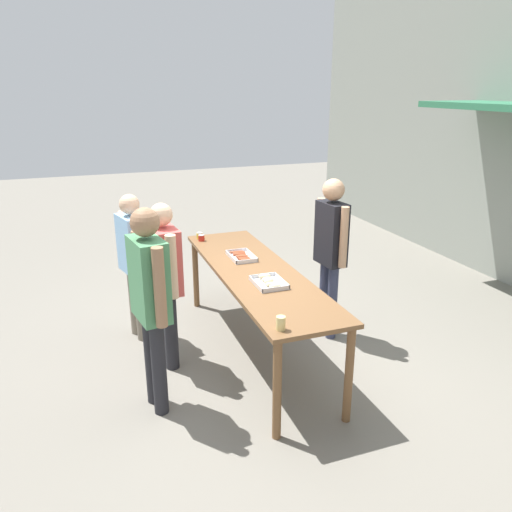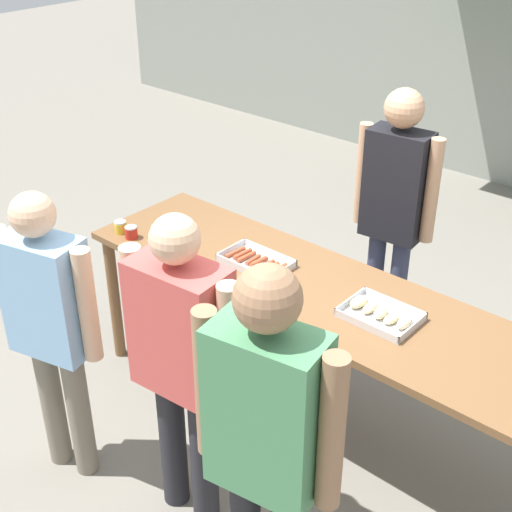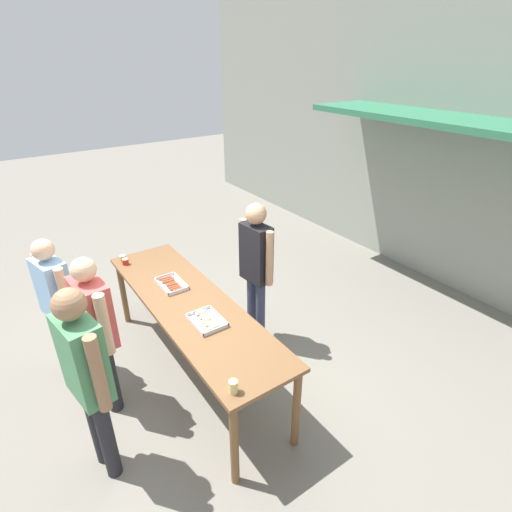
{
  "view_description": "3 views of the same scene",
  "coord_description": "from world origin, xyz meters",
  "px_view_note": "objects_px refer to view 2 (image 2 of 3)",
  "views": [
    {
      "loc": [
        4.34,
        -1.58,
        2.63
      ],
      "look_at": [
        0.0,
        0.0,
        1.05
      ],
      "focal_mm": 35.0,
      "sensor_mm": 36.0,
      "label": 1
    },
    {
      "loc": [
        1.8,
        -2.56,
        2.87
      ],
      "look_at": [
        -0.41,
        -0.02,
        0.95
      ],
      "focal_mm": 50.0,
      "sensor_mm": 36.0,
      "label": 2
    },
    {
      "loc": [
        3.13,
        -1.35,
        3.15
      ],
      "look_at": [
        -0.09,
        0.87,
        1.14
      ],
      "focal_mm": 28.0,
      "sensor_mm": 36.0,
      "label": 3
    }
  ],
  "objects_px": {
    "food_tray_buns": "(380,314)",
    "condiment_jar_mustard": "(121,227)",
    "person_customer_holding_hotdog": "(50,317)",
    "person_customer_waiting_in_line": "(182,352)",
    "person_server_behind_table": "(394,201)",
    "food_tray_sausages": "(256,262)",
    "condiment_jar_ketchup": "(131,232)",
    "person_customer_with_cup": "(266,438)"
  },
  "relations": [
    {
      "from": "food_tray_buns",
      "to": "condiment_jar_mustard",
      "type": "xyz_separation_m",
      "value": [
        -1.64,
        -0.25,
        0.01
      ]
    },
    {
      "from": "food_tray_buns",
      "to": "condiment_jar_ketchup",
      "type": "xyz_separation_m",
      "value": [
        -1.54,
        -0.25,
        0.01
      ]
    },
    {
      "from": "person_server_behind_table",
      "to": "person_customer_holding_hotdog",
      "type": "xyz_separation_m",
      "value": [
        -0.68,
        -1.96,
        -0.11
      ]
    },
    {
      "from": "person_customer_waiting_in_line",
      "to": "person_customer_holding_hotdog",
      "type": "bearing_deg",
      "value": 11.36
    },
    {
      "from": "food_tray_buns",
      "to": "person_customer_with_cup",
      "type": "xyz_separation_m",
      "value": [
        0.21,
        -1.11,
        0.13
      ]
    },
    {
      "from": "food_tray_sausages",
      "to": "person_customer_with_cup",
      "type": "bearing_deg",
      "value": -47.75
    },
    {
      "from": "person_customer_holding_hotdog",
      "to": "person_customer_waiting_in_line",
      "type": "bearing_deg",
      "value": -177.91
    },
    {
      "from": "food_tray_sausages",
      "to": "person_customer_with_cup",
      "type": "xyz_separation_m",
      "value": [
        1.0,
        -1.1,
        0.14
      ]
    },
    {
      "from": "food_tray_sausages",
      "to": "person_server_behind_table",
      "type": "height_order",
      "value": "person_server_behind_table"
    },
    {
      "from": "person_server_behind_table",
      "to": "food_tray_sausages",
      "type": "bearing_deg",
      "value": -115.4
    },
    {
      "from": "condiment_jar_ketchup",
      "to": "person_server_behind_table",
      "type": "relative_size",
      "value": 0.04
    },
    {
      "from": "condiment_jar_ketchup",
      "to": "person_customer_with_cup",
      "type": "relative_size",
      "value": 0.04
    },
    {
      "from": "person_customer_with_cup",
      "to": "person_customer_waiting_in_line",
      "type": "bearing_deg",
      "value": -28.8
    },
    {
      "from": "food_tray_buns",
      "to": "person_customer_holding_hotdog",
      "type": "xyz_separation_m",
      "value": [
        -1.15,
        -1.08,
        0.03
      ]
    },
    {
      "from": "food_tray_buns",
      "to": "person_customer_with_cup",
      "type": "distance_m",
      "value": 1.13
    },
    {
      "from": "person_customer_holding_hotdog",
      "to": "person_customer_waiting_in_line",
      "type": "distance_m",
      "value": 0.72
    },
    {
      "from": "food_tray_sausages",
      "to": "food_tray_buns",
      "type": "bearing_deg",
      "value": 0.09
    },
    {
      "from": "food_tray_sausages",
      "to": "person_customer_waiting_in_line",
      "type": "relative_size",
      "value": 0.24
    },
    {
      "from": "condiment_jar_ketchup",
      "to": "food_tray_sausages",
      "type": "bearing_deg",
      "value": 18.33
    },
    {
      "from": "food_tray_sausages",
      "to": "person_server_behind_table",
      "type": "bearing_deg",
      "value": 70.22
    },
    {
      "from": "food_tray_buns",
      "to": "condiment_jar_mustard",
      "type": "bearing_deg",
      "value": -171.47
    },
    {
      "from": "person_customer_waiting_in_line",
      "to": "food_tray_sausages",
      "type": "bearing_deg",
      "value": -74.93
    },
    {
      "from": "food_tray_sausages",
      "to": "condiment_jar_mustard",
      "type": "xyz_separation_m",
      "value": [
        -0.85,
        -0.24,
        0.02
      ]
    },
    {
      "from": "person_server_behind_table",
      "to": "condiment_jar_mustard",
      "type": "bearing_deg",
      "value": -141.58
    },
    {
      "from": "condiment_jar_mustard",
      "to": "person_server_behind_table",
      "type": "relative_size",
      "value": 0.04
    },
    {
      "from": "person_customer_with_cup",
      "to": "person_customer_waiting_in_line",
      "type": "distance_m",
      "value": 0.72
    },
    {
      "from": "person_customer_holding_hotdog",
      "to": "food_tray_sausages",
      "type": "bearing_deg",
      "value": -123.15
    },
    {
      "from": "condiment_jar_ketchup",
      "to": "person_customer_holding_hotdog",
      "type": "distance_m",
      "value": 0.92
    },
    {
      "from": "food_tray_buns",
      "to": "person_customer_holding_hotdog",
      "type": "bearing_deg",
      "value": -136.8
    },
    {
      "from": "person_server_behind_table",
      "to": "person_customer_waiting_in_line",
      "type": "height_order",
      "value": "person_server_behind_table"
    },
    {
      "from": "person_server_behind_table",
      "to": "food_tray_buns",
      "type": "bearing_deg",
      "value": -67.56
    },
    {
      "from": "food_tray_buns",
      "to": "person_server_behind_table",
      "type": "bearing_deg",
      "value": 118.06
    },
    {
      "from": "condiment_jar_ketchup",
      "to": "person_customer_with_cup",
      "type": "bearing_deg",
      "value": -26.03
    },
    {
      "from": "person_server_behind_table",
      "to": "person_customer_waiting_in_line",
      "type": "xyz_separation_m",
      "value": [
        0.01,
        -1.76,
        -0.1
      ]
    },
    {
      "from": "food_tray_buns",
      "to": "person_customer_waiting_in_line",
      "type": "height_order",
      "value": "person_customer_waiting_in_line"
    },
    {
      "from": "condiment_jar_ketchup",
      "to": "person_server_behind_table",
      "type": "xyz_separation_m",
      "value": [
        1.07,
        1.13,
        0.13
      ]
    },
    {
      "from": "food_tray_sausages",
      "to": "person_customer_with_cup",
      "type": "relative_size",
      "value": 0.22
    },
    {
      "from": "food_tray_buns",
      "to": "person_customer_with_cup",
      "type": "height_order",
      "value": "person_customer_with_cup"
    },
    {
      "from": "food_tray_buns",
      "to": "condiment_jar_mustard",
      "type": "relative_size",
      "value": 4.92
    },
    {
      "from": "condiment_jar_mustard",
      "to": "condiment_jar_ketchup",
      "type": "xyz_separation_m",
      "value": [
        0.1,
        -0.0,
        0.0
      ]
    },
    {
      "from": "condiment_jar_ketchup",
      "to": "person_customer_holding_hotdog",
      "type": "xyz_separation_m",
      "value": [
        0.39,
        -0.83,
        0.01
      ]
    },
    {
      "from": "food_tray_sausages",
      "to": "person_customer_waiting_in_line",
      "type": "height_order",
      "value": "person_customer_waiting_in_line"
    }
  ]
}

